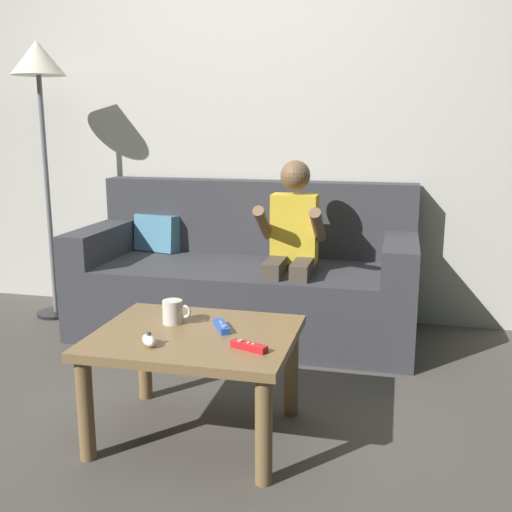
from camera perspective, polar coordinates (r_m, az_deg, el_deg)
The scene contains 10 objects.
ground_plane at distance 2.52m, azimuth -10.05°, elevation -16.47°, with size 9.47×9.47×0.00m, color #4C4742.
wall_back at distance 3.82m, azimuth -0.40°, elevation 13.04°, with size 4.73×0.05×2.50m, color beige.
couch at distance 3.55m, azimuth -1.04°, elevation -2.39°, with size 1.93×0.80×0.87m.
person_seated_on_couch at distance 3.24m, azimuth 3.37°, elevation 1.14°, with size 0.35×0.43×1.02m.
coffee_table at distance 2.37m, azimuth -5.78°, elevation -8.84°, with size 0.76×0.62×0.43m.
game_remote_blue_near_edge at distance 2.36m, azimuth -3.25°, elevation -6.65°, with size 0.10×0.14×0.03m.
nunchuk_white at distance 2.23m, azimuth -10.08°, elevation -7.83°, with size 0.09×0.10×0.05m.
game_remote_red_far_corner at distance 2.16m, azimuth -0.68°, elevation -8.52°, with size 0.14×0.08×0.03m.
coffee_mug at distance 2.44m, azimuth -7.82°, elevation -5.25°, with size 0.12×0.08×0.09m.
floor_lamp at distance 3.95m, azimuth -19.80°, elevation 15.37°, with size 0.32×0.32×1.69m.
Camera 1 is at (0.92, -2.01, 1.21)m, focal length 42.36 mm.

